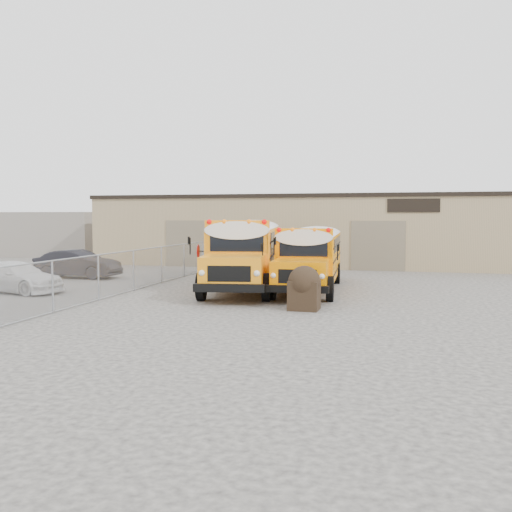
% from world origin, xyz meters
% --- Properties ---
extents(ground, '(120.00, 120.00, 0.00)m').
position_xyz_m(ground, '(0.00, 0.00, 0.00)').
color(ground, '#32302E').
rests_on(ground, ground).
extents(warehouse, '(30.20, 10.20, 4.67)m').
position_xyz_m(warehouse, '(-0.00, 19.99, 2.37)').
color(warehouse, tan).
rests_on(warehouse, ground).
extents(chainlink_fence, '(0.07, 18.07, 1.81)m').
position_xyz_m(chainlink_fence, '(-6.00, 3.00, 0.90)').
color(chainlink_fence, '#909498').
rests_on(chainlink_fence, ground).
extents(distant_building_left, '(8.00, 6.00, 3.60)m').
position_xyz_m(distant_building_left, '(-22.00, 22.00, 1.80)').
color(distant_building_left, gray).
rests_on(distant_building_left, ground).
extents(school_bus_left, '(4.34, 11.05, 3.15)m').
position_xyz_m(school_bus_left, '(-2.71, 12.03, 1.82)').
color(school_bus_left, orange).
rests_on(school_bus_left, ground).
extents(school_bus_right, '(3.01, 9.76, 2.82)m').
position_xyz_m(school_bus_right, '(0.96, 11.73, 1.63)').
color(school_bus_right, orange).
rests_on(school_bus_right, ground).
extents(tarp_bundle, '(1.14, 1.14, 1.55)m').
position_xyz_m(tarp_bundle, '(2.08, -0.19, 0.80)').
color(tarp_bundle, black).
rests_on(tarp_bundle, ground).
extents(car_white, '(4.79, 2.60, 1.32)m').
position_xyz_m(car_white, '(-10.73, 1.33, 0.66)').
color(car_white, silver).
rests_on(car_white, ground).
extents(car_dark, '(4.53, 1.61, 1.49)m').
position_xyz_m(car_dark, '(-11.28, 7.08, 0.74)').
color(car_dark, black).
rests_on(car_dark, ground).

